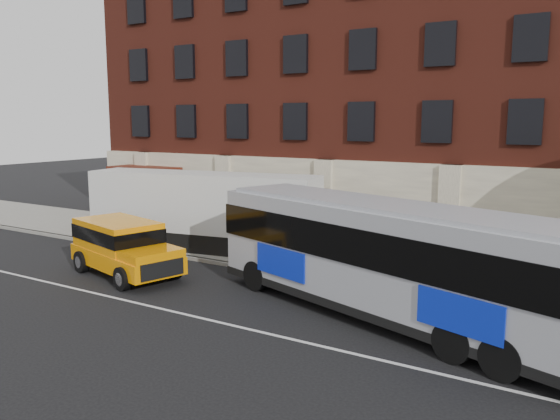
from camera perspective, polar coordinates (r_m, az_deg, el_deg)
The scene contains 9 objects.
ground at distance 18.51m, azimuth -12.75°, elevation -10.16°, with size 120.00×120.00×0.00m, color black.
sidewalk at distance 25.41m, azimuth 1.60°, elevation -4.48°, with size 60.00×6.00×0.15m, color gray.
kerb at distance 22.94m, azimuth -2.18°, elevation -5.97°, with size 60.00×0.25×0.15m, color gray.
lane_line at distance 18.85m, azimuth -11.68°, elevation -9.75°, with size 60.00×0.12×0.01m, color silver.
building at distance 31.85m, azimuth 8.97°, elevation 11.76°, with size 30.00×12.10×15.00m.
sign_pole at distance 28.28m, azimuth -16.49°, elevation -0.62°, with size 0.30×0.20×2.50m.
city_bus at distance 17.33m, azimuth 11.03°, elevation -4.63°, with size 13.28×6.67×3.58m.
yellow_suv at distance 23.01m, azimuth -15.58°, elevation -3.34°, with size 5.69×3.44×2.12m.
shipping_container at distance 26.17m, azimuth -7.83°, elevation -0.31°, with size 11.15×4.09×3.64m.
Camera 1 is at (12.37, -12.38, 6.03)m, focal length 36.31 mm.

